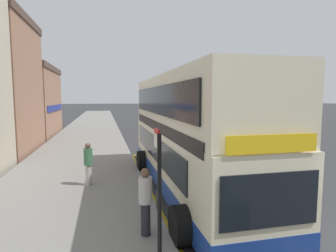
{
  "coord_description": "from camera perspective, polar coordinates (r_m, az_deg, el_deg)",
  "views": [
    {
      "loc": [
        -5.58,
        -4.94,
        3.6
      ],
      "look_at": [
        -2.83,
        6.98,
        2.34
      ],
      "focal_mm": 29.76,
      "sensor_mm": 36.0,
      "label": 1
    }
  ],
  "objects": [
    {
      "name": "ground_plane",
      "position": [
        37.53,
        -4.39,
        0.34
      ],
      "size": [
        260.0,
        260.0,
        0.0
      ],
      "primitive_type": "plane",
      "color": "#333335"
    },
    {
      "name": "pavement_near",
      "position": [
        37.14,
        -15.13,
        0.2
      ],
      "size": [
        6.0,
        76.0,
        0.14
      ],
      "primitive_type": "cube",
      "color": "gray",
      "rests_on": "ground"
    },
    {
      "name": "double_decker_bus",
      "position": [
        10.83,
        3.9,
        -2.3
      ],
      "size": [
        3.16,
        11.22,
        4.4
      ],
      "color": "beige",
      "rests_on": "ground"
    },
    {
      "name": "bus_bay_markings",
      "position": [
        11.12,
        3.49,
        -13.01
      ],
      "size": [
        2.85,
        14.33,
        0.01
      ],
      "color": "gold",
      "rests_on": "ground"
    },
    {
      "name": "bus_stop_sign",
      "position": [
        5.91,
        -1.92,
        -12.1
      ],
      "size": [
        0.09,
        0.51,
        2.81
      ],
      "color": "black",
      "rests_on": "pavement_near"
    },
    {
      "name": "terrace_corner",
      "position": [
        30.13,
        -30.89,
        4.45
      ],
      "size": [
        9.36,
        9.16,
        6.57
      ],
      "color": "#9E7056",
      "rests_on": "ground"
    },
    {
      "name": "parked_car_white_ahead",
      "position": [
        50.63,
        -0.91,
        2.69
      ],
      "size": [
        2.09,
        4.2,
        1.62
      ],
      "rotation": [
        0.0,
        0.0,
        3.16
      ],
      "color": "silver",
      "rests_on": "ground"
    },
    {
      "name": "parked_car_white_distant",
      "position": [
        29.26,
        3.34,
        0.36
      ],
      "size": [
        2.09,
        4.2,
        1.62
      ],
      "rotation": [
        0.0,
        0.0,
        -0.01
      ],
      "color": "silver",
      "rests_on": "ground"
    },
    {
      "name": "pedestrian_waiting_near_sign",
      "position": [
        7.19,
        -4.64,
        -14.68
      ],
      "size": [
        0.34,
        0.34,
        1.73
      ],
      "color": "#26262D",
      "rests_on": "pavement_near"
    },
    {
      "name": "pedestrian_further_back",
      "position": [
        11.49,
        -16.02,
        -7.15
      ],
      "size": [
        0.34,
        0.34,
        1.69
      ],
      "color": "#B7B2AD",
      "rests_on": "pavement_near"
    }
  ]
}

